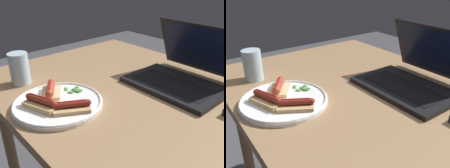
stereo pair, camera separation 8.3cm
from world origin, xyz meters
The scene contains 8 objects.
desk centered at (0.00, 0.00, 0.69)m, with size 1.21×0.87×0.77m.
laptop centered at (0.07, 0.18, 0.81)m, with size 0.37×0.32×0.23m.
plate centered at (-0.11, -0.27, 0.78)m, with size 0.30×0.30×0.02m.
sausage_toast_left centered at (-0.11, -0.33, 0.80)m, with size 0.13×0.09×0.04m.
sausage_toast_middle centered at (-0.17, -0.26, 0.80)m, with size 0.12×0.11×0.04m.
sausage_toast_right centered at (-0.03, -0.27, 0.79)m, with size 0.11×0.13×0.03m.
salad_pile centered at (-0.14, -0.18, 0.78)m, with size 0.07×0.06×0.01m.
drinking_glass centered at (-0.36, -0.29, 0.83)m, with size 0.07×0.07×0.13m.
Camera 2 is at (0.60, -0.56, 1.19)m, focal length 40.00 mm.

